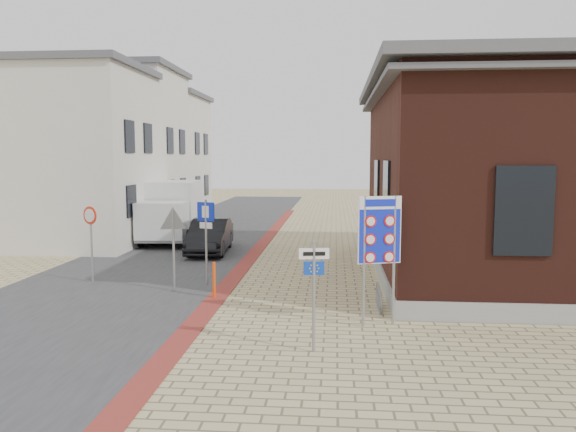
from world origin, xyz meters
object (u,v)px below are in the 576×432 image
(sedan, at_px, (210,236))
(parking_sign, at_px, (206,226))
(essen_sign, at_px, (314,279))
(box_truck, at_px, (172,211))
(bollard, at_px, (214,280))
(border_sign, at_px, (380,232))

(sedan, bearing_deg, parking_sign, -82.23)
(essen_sign, bearing_deg, box_truck, 107.09)
(parking_sign, xyz_separation_m, bollard, (0.61, -1.70, -1.37))
(sedan, xyz_separation_m, box_truck, (-2.57, 3.15, 0.78))
(box_truck, distance_m, border_sign, 16.00)
(parking_sign, bearing_deg, bollard, -53.04)
(essen_sign, bearing_deg, parking_sign, 112.35)
(border_sign, distance_m, essen_sign, 2.61)
(box_truck, xyz_separation_m, border_sign, (9.01, -13.20, 0.80))
(sedan, xyz_separation_m, parking_sign, (1.25, -6.05, 1.18))
(box_truck, height_order, bollard, box_truck)
(box_truck, bearing_deg, bollard, -71.95)
(box_truck, relative_size, bollard, 5.36)
(parking_sign, distance_m, bollard, 2.27)
(border_sign, height_order, essen_sign, border_sign)
(box_truck, distance_m, essen_sign, 16.96)
(box_truck, distance_m, parking_sign, 9.97)
(sedan, relative_size, parking_sign, 1.59)
(essen_sign, distance_m, bollard, 5.38)
(sedan, height_order, bollard, sedan)
(border_sign, xyz_separation_m, parking_sign, (-5.19, 4.00, -0.40))
(sedan, xyz_separation_m, border_sign, (6.44, -10.05, 1.58))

